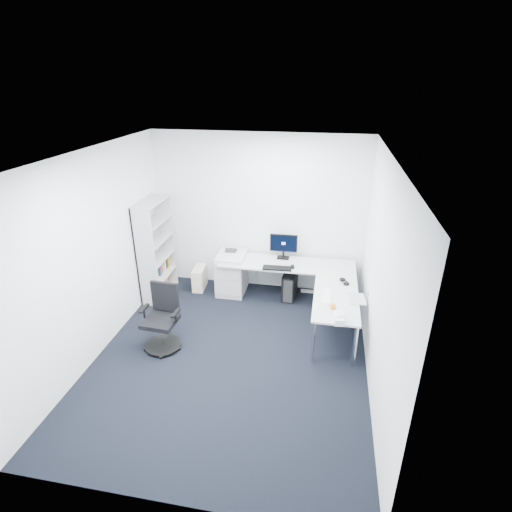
% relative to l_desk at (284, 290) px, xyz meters
% --- Properties ---
extents(ground, '(4.20, 4.20, 0.00)m').
position_rel_l_desk_xyz_m(ground, '(-0.55, -1.40, -0.33)').
color(ground, black).
extents(ceiling, '(4.20, 4.20, 0.00)m').
position_rel_l_desk_xyz_m(ceiling, '(-0.55, -1.40, 2.37)').
color(ceiling, white).
extents(wall_back, '(3.60, 0.02, 2.70)m').
position_rel_l_desk_xyz_m(wall_back, '(-0.55, 0.70, 1.02)').
color(wall_back, white).
rests_on(wall_back, ground).
extents(wall_front, '(3.60, 0.02, 2.70)m').
position_rel_l_desk_xyz_m(wall_front, '(-0.55, -3.50, 1.02)').
color(wall_front, white).
rests_on(wall_front, ground).
extents(wall_left, '(0.02, 4.20, 2.70)m').
position_rel_l_desk_xyz_m(wall_left, '(-2.35, -1.40, 1.02)').
color(wall_left, white).
rests_on(wall_left, ground).
extents(wall_right, '(0.02, 4.20, 2.70)m').
position_rel_l_desk_xyz_m(wall_right, '(1.25, -1.40, 1.02)').
color(wall_right, white).
rests_on(wall_right, ground).
extents(l_desk, '(2.24, 1.25, 0.65)m').
position_rel_l_desk_xyz_m(l_desk, '(0.00, 0.00, 0.00)').
color(l_desk, '#BABCBC').
rests_on(l_desk, ground).
extents(drawer_pedestal, '(0.47, 0.58, 0.72)m').
position_rel_l_desk_xyz_m(drawer_pedestal, '(-0.96, 0.36, 0.03)').
color(drawer_pedestal, '#BABCBC').
rests_on(drawer_pedestal, ground).
extents(bookshelf, '(0.33, 0.84, 1.68)m').
position_rel_l_desk_xyz_m(bookshelf, '(-2.17, 0.05, 0.51)').
color(bookshelf, '#B3B6B5').
rests_on(bookshelf, ground).
extents(task_chair, '(0.55, 0.55, 0.93)m').
position_rel_l_desk_xyz_m(task_chair, '(-1.54, -1.38, 0.14)').
color(task_chair, black).
rests_on(task_chair, ground).
extents(black_pc_tower, '(0.24, 0.48, 0.46)m').
position_rel_l_desk_xyz_m(black_pc_tower, '(0.06, 0.35, -0.10)').
color(black_pc_tower, black).
rests_on(black_pc_tower, ground).
extents(beige_pc_tower, '(0.22, 0.43, 0.40)m').
position_rel_l_desk_xyz_m(beige_pc_tower, '(-1.56, 0.37, -0.13)').
color(beige_pc_tower, beige).
rests_on(beige_pc_tower, ground).
extents(power_strip, '(0.36, 0.07, 0.04)m').
position_rel_l_desk_xyz_m(power_strip, '(0.42, 0.57, -0.31)').
color(power_strip, white).
rests_on(power_strip, ground).
extents(monitor, '(0.46, 0.15, 0.44)m').
position_rel_l_desk_xyz_m(monitor, '(-0.09, 0.50, 0.55)').
color(monitor, black).
rests_on(monitor, l_desk).
extents(black_keyboard, '(0.47, 0.18, 0.02)m').
position_rel_l_desk_xyz_m(black_keyboard, '(-0.13, 0.08, 0.34)').
color(black_keyboard, black).
rests_on(black_keyboard, l_desk).
extents(mouse, '(0.07, 0.10, 0.03)m').
position_rel_l_desk_xyz_m(mouse, '(0.11, 0.16, 0.34)').
color(mouse, black).
rests_on(mouse, l_desk).
extents(desk_phone, '(0.19, 0.19, 0.13)m').
position_rel_l_desk_xyz_m(desk_phone, '(-0.99, 0.50, 0.39)').
color(desk_phone, '#27282A').
rests_on(desk_phone, l_desk).
extents(laptop, '(0.35, 0.34, 0.23)m').
position_rel_l_desk_xyz_m(laptop, '(1.09, -0.68, 0.44)').
color(laptop, silver).
rests_on(laptop, l_desk).
extents(white_keyboard, '(0.16, 0.43, 0.01)m').
position_rel_l_desk_xyz_m(white_keyboard, '(0.68, -0.67, 0.33)').
color(white_keyboard, white).
rests_on(white_keyboard, l_desk).
extents(headphones, '(0.20, 0.23, 0.05)m').
position_rel_l_desk_xyz_m(headphones, '(0.93, -0.20, 0.35)').
color(headphones, black).
rests_on(headphones, l_desk).
extents(orange_fruit, '(0.08, 0.08, 0.08)m').
position_rel_l_desk_xyz_m(orange_fruit, '(0.76, -0.98, 0.37)').
color(orange_fruit, orange).
rests_on(orange_fruit, l_desk).
extents(tissue_box, '(0.15, 0.25, 0.08)m').
position_rel_l_desk_xyz_m(tissue_box, '(0.84, -1.27, 0.37)').
color(tissue_box, white).
rests_on(tissue_box, l_desk).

